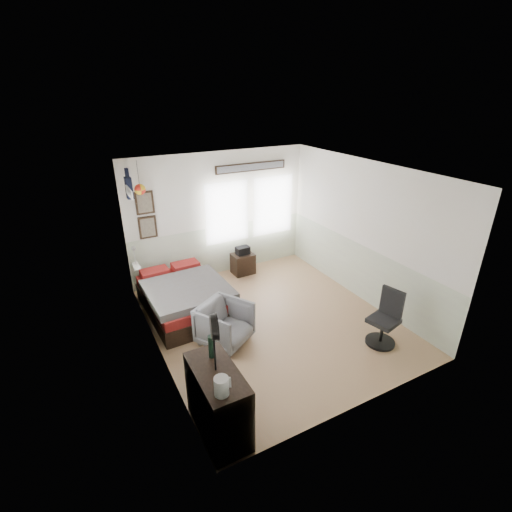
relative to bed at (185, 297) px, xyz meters
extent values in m
cube|color=#AC8253|center=(1.26, -1.03, -0.30)|extent=(4.00, 4.50, 0.01)
cube|color=silver|center=(1.26, 1.22, 1.05)|extent=(4.00, 0.02, 2.70)
cube|color=silver|center=(1.26, -3.28, 1.05)|extent=(4.00, 0.02, 2.70)
cube|color=silver|center=(-0.74, -1.03, 1.05)|extent=(0.02, 4.50, 2.70)
cube|color=silver|center=(3.26, -1.03, 1.05)|extent=(0.02, 4.50, 2.70)
cube|color=white|center=(1.26, -1.03, 2.40)|extent=(4.00, 4.50, 0.02)
cube|color=#B5BCA8|center=(1.26, 1.21, 0.25)|extent=(4.00, 0.01, 1.10)
cube|color=#B5BCA8|center=(-0.73, -1.03, 0.25)|extent=(0.01, 4.50, 1.10)
cube|color=#B5BCA8|center=(3.26, -1.03, 0.25)|extent=(0.01, 4.50, 1.10)
cube|color=silver|center=(-0.70, -0.48, 1.15)|extent=(0.03, 2.20, 1.35)
cube|color=silver|center=(1.41, 1.18, 1.10)|extent=(0.95, 0.03, 1.30)
cube|color=silver|center=(2.56, 1.18, 1.10)|extent=(0.95, 0.03, 1.30)
cube|color=black|center=(-0.29, 1.18, 1.05)|extent=(0.35, 0.03, 0.45)
cube|color=black|center=(-0.29, 1.18, 1.55)|extent=(0.35, 0.03, 0.45)
cube|color=#7F7259|center=(-0.29, 1.16, 1.05)|extent=(0.27, 0.01, 0.37)
cube|color=#7F7259|center=(-0.29, 1.16, 1.55)|extent=(0.27, 0.01, 0.37)
cube|color=black|center=(2.01, 1.18, 2.02)|extent=(1.65, 0.03, 0.18)
cube|color=gray|center=(2.01, 1.17, 2.02)|extent=(1.58, 0.01, 0.13)
cube|color=white|center=(-0.70, 0.12, 2.05)|extent=(0.02, 0.48, 0.14)
sphere|color=red|center=(-0.39, 0.92, 1.88)|extent=(0.20, 0.20, 0.20)
cube|color=black|center=(0.00, 0.01, -0.15)|extent=(1.41, 1.96, 0.31)
cube|color=#A22221|center=(0.00, 0.01, 0.09)|extent=(1.37, 1.92, 0.17)
cube|color=#4D4D4D|center=(0.00, -0.20, 0.25)|extent=(1.45, 1.42, 0.13)
cube|color=#A22221|center=(-0.32, 0.78, 0.25)|extent=(0.54, 0.34, 0.13)
cube|color=#A22221|center=(0.32, 0.78, 0.25)|extent=(0.54, 0.34, 0.13)
cube|color=black|center=(-0.48, -2.75, 0.15)|extent=(0.48, 1.00, 0.90)
imported|color=slate|center=(0.29, -1.20, 0.05)|extent=(1.03, 1.04, 0.70)
cube|color=black|center=(1.65, 0.92, -0.06)|extent=(0.48, 0.39, 0.47)
cylinder|color=black|center=(2.53, -2.44, -0.28)|extent=(0.48, 0.48, 0.05)
cylinder|color=black|center=(2.53, -2.44, -0.07)|extent=(0.06, 0.06, 0.37)
cube|color=#242425|center=(2.53, -2.44, 0.14)|extent=(0.51, 0.51, 0.07)
cube|color=#242425|center=(2.71, -2.40, 0.42)|extent=(0.14, 0.39, 0.48)
cylinder|color=silver|center=(-0.55, -3.09, 0.71)|extent=(0.16, 0.16, 0.21)
cube|color=silver|center=(-0.46, -3.09, 0.72)|extent=(0.02, 0.02, 0.13)
cylinder|color=black|center=(-0.42, -2.49, 0.75)|extent=(0.08, 0.08, 0.30)
cylinder|color=black|center=(-0.47, -2.72, 0.89)|extent=(0.02, 0.02, 0.57)
cylinder|color=black|center=(-0.47, -2.72, 1.19)|extent=(0.13, 0.29, 0.29)
cylinder|color=black|center=(-0.43, -2.72, 1.19)|extent=(0.09, 0.30, 0.30)
cube|color=black|center=(1.65, 0.92, 0.26)|extent=(0.31, 0.21, 0.17)
camera|label=1|loc=(-1.62, -5.88, 3.56)|focal=26.00mm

